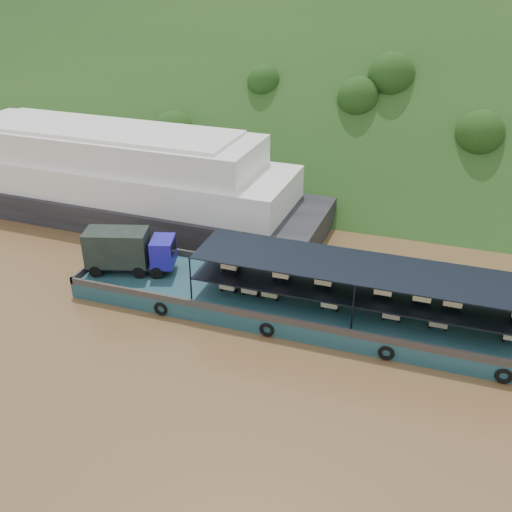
% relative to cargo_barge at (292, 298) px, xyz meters
% --- Properties ---
extents(ground, '(160.00, 160.00, 0.00)m').
position_rel_cargo_barge_xyz_m(ground, '(-1.29, -1.33, -1.16)').
color(ground, brown).
rests_on(ground, ground).
extents(hillside, '(140.00, 39.60, 39.60)m').
position_rel_cargo_barge_xyz_m(hillside, '(-1.29, 34.67, -1.16)').
color(hillside, '#1B3B15').
rests_on(hillside, ground).
extents(cargo_barge, '(35.10, 7.18, 4.62)m').
position_rel_cargo_barge_xyz_m(cargo_barge, '(0.00, 0.00, 0.00)').
color(cargo_barge, '#153C4A').
rests_on(cargo_barge, ground).
extents(passenger_ferry, '(43.22, 11.95, 8.69)m').
position_rel_cargo_barge_xyz_m(passenger_ferry, '(-21.80, 11.83, 2.61)').
color(passenger_ferry, black).
rests_on(passenger_ferry, ground).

